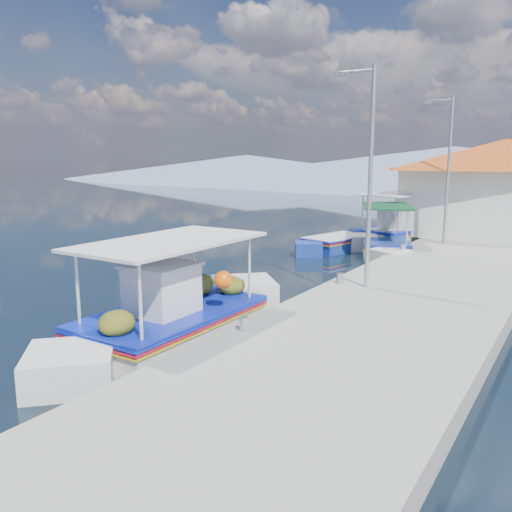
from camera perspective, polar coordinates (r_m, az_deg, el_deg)
The scene contains 10 objects.
ground at distance 16.00m, azimuth -6.68°, elevation -4.38°, with size 160.00×160.00×0.00m, color black.
quay at distance 18.79m, azimuth 19.73°, elevation -1.90°, with size 5.00×44.00×0.50m, color gray.
bollards at distance 18.56m, azimuth 12.97°, elevation -0.42°, with size 0.20×17.20×0.30m.
main_caique at distance 12.28m, azimuth -8.70°, elevation -6.71°, with size 2.37×7.85×2.58m.
caique_green_canopy at distance 23.27m, azimuth 13.75°, elevation 1.01°, with size 3.39×5.74×2.33m.
caique_blue_hull at distance 23.91m, azimuth 8.68°, elevation 1.25°, with size 2.47×5.32×0.97m.
caique_far at distance 26.43m, azimuth 15.00°, elevation 2.41°, with size 3.47×7.35×2.66m.
harbor_building at distance 27.24m, azimuth 24.95°, elevation 6.84°, with size 10.49×10.49×4.40m.
lamp_post_near at distance 14.93m, azimuth 11.84°, elevation 9.35°, with size 1.21×0.14×6.00m.
lamp_post_far at distance 23.56m, azimuth 19.71°, elevation 9.38°, with size 1.21×0.14×6.00m.
Camera 1 is at (9.78, -11.96, 4.15)m, focal length 37.39 mm.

